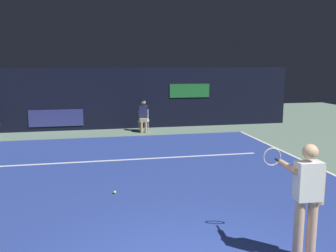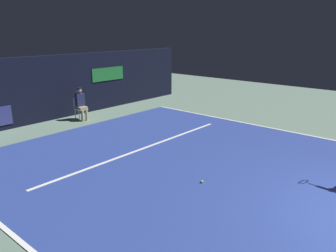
% 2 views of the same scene
% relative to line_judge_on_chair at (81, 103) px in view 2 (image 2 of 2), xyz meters
% --- Properties ---
extents(ground_plane, '(29.92, 29.92, 0.00)m').
position_rel_line_judge_on_chair_xyz_m(ground_plane, '(-0.87, -6.30, -0.69)').
color(ground_plane, slate).
extents(court_surface, '(9.66, 10.81, 0.01)m').
position_rel_line_judge_on_chair_xyz_m(court_surface, '(-0.87, -6.30, -0.68)').
color(court_surface, navy).
rests_on(court_surface, ground).
extents(line_sideline_left, '(0.10, 10.81, 0.01)m').
position_rel_line_judge_on_chair_xyz_m(line_sideline_left, '(3.91, -6.30, -0.67)').
color(line_sideline_left, white).
rests_on(line_sideline_left, court_surface).
extents(line_sideline_right, '(0.10, 10.81, 0.01)m').
position_rel_line_judge_on_chair_xyz_m(line_sideline_right, '(-5.65, -6.30, -0.67)').
color(line_sideline_right, white).
rests_on(line_sideline_right, court_surface).
extents(line_service, '(7.53, 0.10, 0.01)m').
position_rel_line_judge_on_chair_xyz_m(line_service, '(-0.87, -4.40, -0.67)').
color(line_service, white).
rests_on(line_service, court_surface).
extents(back_wall, '(15.28, 0.33, 2.60)m').
position_rel_line_judge_on_chair_xyz_m(back_wall, '(-0.87, 1.04, 0.61)').
color(back_wall, black).
rests_on(back_wall, ground).
extents(line_judge_on_chair, '(0.49, 0.57, 1.32)m').
position_rel_line_judge_on_chair_xyz_m(line_judge_on_chair, '(0.00, 0.00, 0.00)').
color(line_judge_on_chair, white).
rests_on(line_judge_on_chair, ground).
extents(tennis_ball, '(0.07, 0.07, 0.07)m').
position_rel_line_judge_on_chair_xyz_m(tennis_ball, '(-1.64, -7.21, -0.64)').
color(tennis_ball, '#CCE033').
rests_on(tennis_ball, court_surface).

